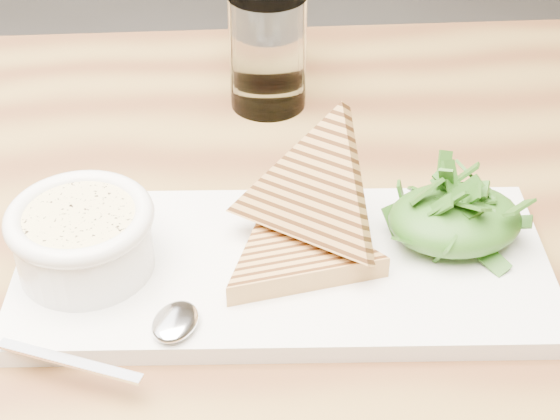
{
  "coord_description": "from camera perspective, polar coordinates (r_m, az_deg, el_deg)",
  "views": [
    {
      "loc": [
        0.17,
        -0.52,
        1.2
      ],
      "look_at": [
        0.24,
        0.0,
        0.8
      ],
      "focal_mm": 55.0,
      "sensor_mm": 36.0,
      "label": 1
    }
  ],
  "objects": [
    {
      "name": "soup_bowl",
      "position": [
        0.67,
        -12.88,
        -2.32
      ],
      "size": [
        0.1,
        0.1,
        0.04
      ],
      "primitive_type": "cylinder",
      "color": "white",
      "rests_on": "platter"
    },
    {
      "name": "spoon_bowl",
      "position": [
        0.62,
        -6.98,
        -7.37
      ],
      "size": [
        0.05,
        0.05,
        0.01
      ],
      "primitive_type": "ellipsoid",
      "rotation": [
        0.0,
        0.0,
        -0.45
      ],
      "color": "silver",
      "rests_on": "platter"
    },
    {
      "name": "table_top",
      "position": [
        0.72,
        -5.05,
        -3.88
      ],
      "size": [
        1.28,
        0.9,
        0.04
      ],
      "primitive_type": "cube",
      "rotation": [
        0.0,
        0.0,
        -0.06
      ],
      "color": "olive",
      "rests_on": "ground"
    },
    {
      "name": "arugula_pile",
      "position": [
        0.69,
        11.62,
        -0.19
      ],
      "size": [
        0.11,
        0.1,
        0.05
      ],
      "primitive_type": null,
      "color": "#3B6922",
      "rests_on": "platter"
    },
    {
      "name": "soup",
      "position": [
        0.65,
        -13.19,
        -0.6
      ],
      "size": [
        0.09,
        0.09,
        0.01
      ],
      "primitive_type": "cylinder",
      "color": "beige",
      "rests_on": "soup_bowl"
    },
    {
      "name": "sandwich_flat",
      "position": [
        0.66,
        1.06,
        -2.8
      ],
      "size": [
        0.16,
        0.16,
        0.02
      ],
      "primitive_type": null,
      "rotation": [
        0.0,
        0.0,
        0.14
      ],
      "color": "#B78447",
      "rests_on": "platter"
    },
    {
      "name": "salad_base",
      "position": [
        0.69,
        11.56,
        -0.62
      ],
      "size": [
        0.11,
        0.08,
        0.04
      ],
      "primitive_type": "ellipsoid",
      "color": "#1A4B11",
      "rests_on": "platter"
    },
    {
      "name": "bowl_rim",
      "position": [
        0.65,
        -13.21,
        -0.46
      ],
      "size": [
        0.11,
        0.11,
        0.01
      ],
      "primitive_type": "torus",
      "color": "white",
      "rests_on": "soup_bowl"
    },
    {
      "name": "sandwich_lean",
      "position": [
        0.66,
        2.3,
        1.09
      ],
      "size": [
        0.21,
        0.21,
        0.16
      ],
      "primitive_type": null,
      "rotation": [
        0.89,
        0.0,
        -0.68
      ],
      "color": "#B78447",
      "rests_on": "sandwich_flat"
    },
    {
      "name": "glass_near",
      "position": [
        0.87,
        -0.82,
        10.47
      ],
      "size": [
        0.08,
        0.08,
        0.12
      ],
      "primitive_type": "cylinder",
      "color": "white",
      "rests_on": "table_top"
    },
    {
      "name": "platter",
      "position": [
        0.68,
        0.22,
        -3.85
      ],
      "size": [
        0.43,
        0.23,
        0.02
      ],
      "primitive_type": "cube",
      "rotation": [
        0.0,
        0.0,
        -0.11
      ],
      "color": "white",
      "rests_on": "table_top"
    },
    {
      "name": "glass_far",
      "position": [
        0.94,
        -1.03,
        12.36
      ],
      "size": [
        0.07,
        0.07,
        0.11
      ],
      "primitive_type": "cylinder",
      "color": "white",
      "rests_on": "table_top"
    },
    {
      "name": "spoon_handle",
      "position": [
        0.61,
        -13.84,
        -9.72
      ],
      "size": [
        0.1,
        0.05,
        0.0
      ],
      "primitive_type": "cube",
      "rotation": [
        0.0,
        0.0,
        -0.45
      ],
      "color": "silver",
      "rests_on": "platter"
    }
  ]
}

